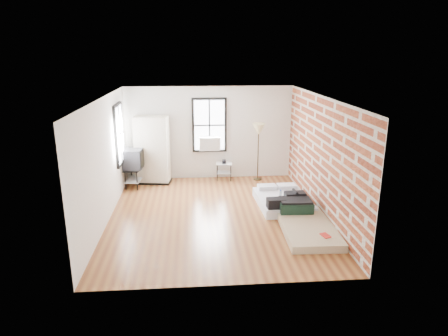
{
  "coord_description": "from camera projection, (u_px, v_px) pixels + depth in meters",
  "views": [
    {
      "loc": [
        -0.51,
        -8.86,
        3.79
      ],
      "look_at": [
        0.23,
        0.3,
        1.09
      ],
      "focal_mm": 32.0,
      "sensor_mm": 36.0,
      "label": 1
    }
  ],
  "objects": [
    {
      "name": "mattress_main",
      "position": [
        283.0,
        200.0,
        10.12
      ],
      "size": [
        1.32,
        1.75,
        0.55
      ],
      "rotation": [
        0.0,
        0.0,
        0.04
      ],
      "color": "white",
      "rests_on": "ground"
    },
    {
      "name": "tv_stand",
      "position": [
        133.0,
        160.0,
        11.38
      ],
      "size": [
        0.63,
        0.85,
        1.12
      ],
      "rotation": [
        0.0,
        0.0,
        -0.12
      ],
      "color": "black",
      "rests_on": "ground"
    },
    {
      "name": "ground",
      "position": [
        216.0,
        215.0,
        9.58
      ],
      "size": [
        6.0,
        6.0,
        0.0
      ],
      "primitive_type": "plane",
      "color": "brown",
      "rests_on": "ground"
    },
    {
      "name": "mattress_bare",
      "position": [
        304.0,
        222.0,
        8.88
      ],
      "size": [
        1.17,
        2.12,
        0.45
      ],
      "rotation": [
        0.0,
        0.0,
        -0.04
      ],
      "color": "tan",
      "rests_on": "ground"
    },
    {
      "name": "side_table",
      "position": [
        224.0,
        167.0,
        12.1
      ],
      "size": [
        0.5,
        0.42,
        0.62
      ],
      "rotation": [
        0.0,
        0.0,
        -0.09
      ],
      "color": "black",
      "rests_on": "ground"
    },
    {
      "name": "wardrobe",
      "position": [
        152.0,
        150.0,
        11.7
      ],
      "size": [
        1.08,
        0.71,
        1.99
      ],
      "rotation": [
        0.0,
        0.0,
        -0.14
      ],
      "color": "black",
      "rests_on": "ground"
    },
    {
      "name": "room_shell",
      "position": [
        224.0,
        141.0,
        9.45
      ],
      "size": [
        5.02,
        6.02,
        2.8
      ],
      "color": "silver",
      "rests_on": "ground"
    },
    {
      "name": "floor_lamp",
      "position": [
        259.0,
        132.0,
        11.81
      ],
      "size": [
        0.37,
        0.37,
        1.73
      ],
      "color": "#322710",
      "rests_on": "ground"
    }
  ]
}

